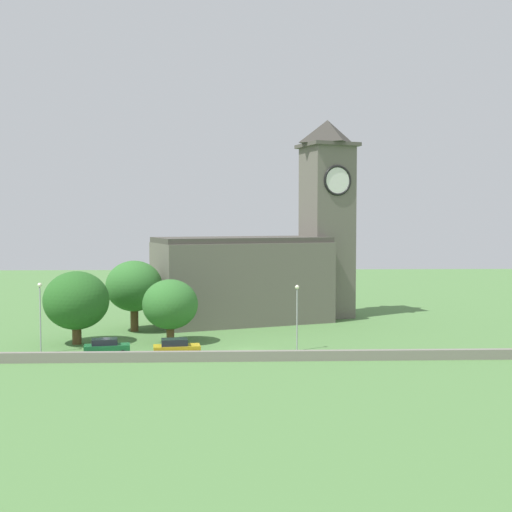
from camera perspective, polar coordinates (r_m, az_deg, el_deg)
name	(u,v)px	position (r m, az deg, el deg)	size (l,w,h in m)	color
ground_plane	(243,329)	(85.05, -1.08, -6.24)	(200.00, 200.00, 0.00)	#517F42
church	(265,262)	(91.08, 0.79, -0.56)	(29.23, 17.98, 27.85)	#666056
quay_barrier	(247,356)	(65.82, -0.77, -8.56)	(57.20, 0.70, 1.00)	gray
car_green	(106,347)	(70.14, -12.70, -7.60)	(4.80, 2.64, 1.71)	#1E6B38
car_yellow	(176,348)	(68.27, -6.85, -7.80)	(4.91, 2.76, 1.82)	gold
streetlamp_west_end	(40,307)	(72.36, -18.01, -4.15)	(0.44, 0.44, 7.33)	#9EA0A5
streetlamp_west_mid	(297,307)	(70.32, 3.54, -4.38)	(0.44, 0.44, 6.97)	#9EA0A5
tree_riverside_west	(134,286)	(83.61, -10.40, -2.57)	(6.98, 6.98, 8.79)	brown
tree_by_tower	(76,301)	(76.52, -15.14, -3.71)	(7.21, 7.21, 8.14)	brown
tree_churchyard	(170,304)	(75.03, -7.36, -4.14)	(6.21, 6.21, 7.19)	brown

